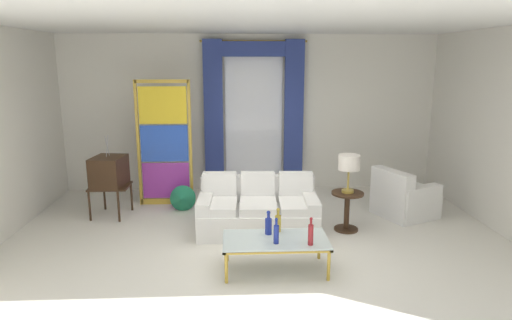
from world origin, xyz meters
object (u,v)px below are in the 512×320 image
couch_white_long (258,211)px  round_side_table (347,208)px  armchair_white (403,199)px  bottle_ruby_flask (278,222)px  table_lamp_brass (349,164)px  bottle_amber_squat (311,234)px  peacock_figurine (182,199)px  vintage_tv (109,173)px  bottle_crystal_tall (276,233)px  bottle_blue_decanter (268,225)px  coffee_table (276,242)px  stained_glass_divider (165,146)px

couch_white_long → round_side_table: size_ratio=3.01×
armchair_white → bottle_ruby_flask: bearing=-144.2°
couch_white_long → bottle_ruby_flask: couch_white_long is taller
couch_white_long → table_lamp_brass: bearing=-2.9°
bottle_amber_squat → armchair_white: bearing=47.2°
round_side_table → peacock_figurine: bearing=159.4°
vintage_tv → armchair_white: (4.80, -0.27, -0.44)m
bottle_crystal_tall → bottle_ruby_flask: (0.06, 0.37, -0.00)m
bottle_amber_squat → peacock_figurine: bearing=126.1°
peacock_figurine → bottle_amber_squat: bearing=-53.9°
bottle_blue_decanter → vintage_tv: size_ratio=0.23×
bottle_ruby_flask → bottle_crystal_tall: bearing=-98.9°
bottle_ruby_flask → vintage_tv: bearing=144.1°
bottle_blue_decanter → bottle_crystal_tall: (0.07, -0.29, 0.01)m
peacock_figurine → round_side_table: 2.75m
couch_white_long → round_side_table: bearing=-2.9°
armchair_white → table_lamp_brass: table_lamp_brass is taller
table_lamp_brass → bottle_amber_squat: bearing=-118.8°
couch_white_long → vintage_tv: (-2.39, 0.77, 0.42)m
vintage_tv → coffee_table: bearing=-39.8°
bottle_blue_decanter → stained_glass_divider: size_ratio=0.14×
armchair_white → bottle_amber_squat: bearing=-132.8°
bottle_amber_squat → table_lamp_brass: table_lamp_brass is taller
coffee_table → peacock_figurine: bearing=121.7°
bottle_ruby_flask → coffee_table: bearing=-102.3°
bottle_amber_squat → round_side_table: bottle_amber_squat is taller
peacock_figurine → table_lamp_brass: bearing=-20.6°
armchair_white → vintage_tv: bearing=176.8°
bottle_blue_decanter → table_lamp_brass: bearing=41.1°
bottle_amber_squat → stained_glass_divider: bearing=126.1°
couch_white_long → stained_glass_divider: stained_glass_divider is taller
armchair_white → stained_glass_divider: bearing=168.2°
coffee_table → vintage_tv: size_ratio=0.94×
bottle_ruby_flask → peacock_figurine: 2.47m
armchair_white → round_side_table: (-1.07, -0.57, 0.07)m
vintage_tv → round_side_table: bearing=-12.7°
bottle_crystal_tall → vintage_tv: size_ratio=0.24×
round_side_table → bottle_ruby_flask: bearing=-138.1°
coffee_table → bottle_blue_decanter: bearing=116.0°
bottle_crystal_tall → bottle_ruby_flask: size_ratio=1.02×
couch_white_long → table_lamp_brass: (1.34, -0.07, 0.72)m
couch_white_long → coffee_table: size_ratio=1.41×
stained_glass_divider → bottle_amber_squat: bearing=-53.9°
couch_white_long → bottle_amber_squat: bearing=-70.8°
coffee_table → bottle_amber_squat: size_ratio=3.72×
couch_white_long → peacock_figurine: couch_white_long is taller
bottle_crystal_tall → armchair_white: armchair_white is taller
couch_white_long → bottle_crystal_tall: size_ratio=5.66×
bottle_amber_squat → armchair_white: 2.78m
bottle_ruby_flask → round_side_table: bearing=41.9°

